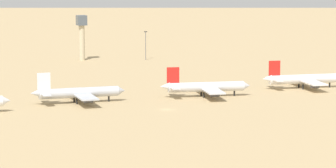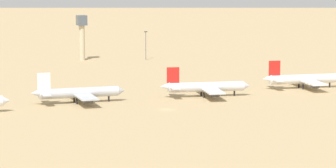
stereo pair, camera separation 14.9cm
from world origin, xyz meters
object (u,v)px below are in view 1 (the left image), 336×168
Objects in this scene: parked_jet_white_2 at (78,93)px; parked_jet_red_3 at (205,87)px; parked_jet_red_4 at (303,79)px; light_pole_west at (146,43)px; control_tower at (82,33)px.

parked_jet_white_2 is 52.84m from parked_jet_red_3.
parked_jet_red_4 is 129.13m from light_pole_west.
parked_jet_white_2 is 148.62m from light_pole_west.
parked_jet_red_4 is at bearing 4.45° from parked_jet_white_2.
parked_jet_red_3 is 2.35× the size of light_pole_west.
light_pole_west is (33.45, -11.23, -5.84)m from control_tower.
light_pole_west is at bearing 109.87° from parked_jet_red_4.
parked_jet_white_2 is 1.52× the size of control_tower.
control_tower reaches higher than parked_jet_red_4.
control_tower is (-61.45, 137.19, 10.97)m from parked_jet_red_4.
parked_jet_white_2 is at bearing -119.87° from light_pole_west.
light_pole_west is at bearing -18.56° from control_tower.
light_pole_west is at bearing 91.12° from parked_jet_red_3.
parked_jet_red_3 is 49.62m from parked_jet_red_4.
light_pole_west reaches higher than parked_jet_red_4.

